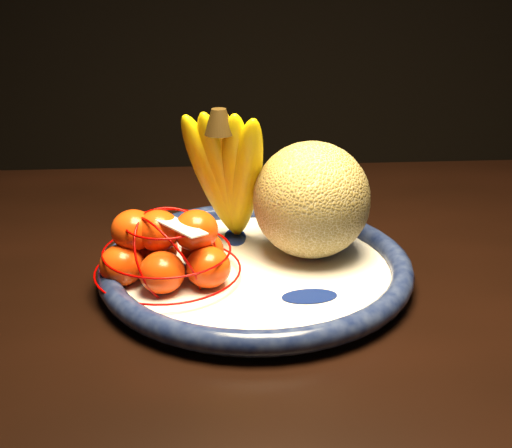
{
  "coord_description": "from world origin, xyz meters",
  "views": [
    {
      "loc": [
        -0.01,
        -0.77,
        1.15
      ],
      "look_at": [
        -0.04,
        -0.03,
        0.85
      ],
      "focal_mm": 45.0,
      "sensor_mm": 36.0,
      "label": 1
    }
  ],
  "objects_px": {
    "dining_table": "(225,326)",
    "banana_bunch": "(229,171)",
    "mandarin_bag": "(167,251)",
    "cantaloupe": "(311,200)",
    "fruit_bowl": "(256,267)"
  },
  "relations": [
    {
      "from": "dining_table",
      "to": "fruit_bowl",
      "type": "height_order",
      "value": "fruit_bowl"
    },
    {
      "from": "banana_bunch",
      "to": "mandarin_bag",
      "type": "relative_size",
      "value": 1.03
    },
    {
      "from": "dining_table",
      "to": "banana_bunch",
      "type": "distance_m",
      "value": 0.21
    },
    {
      "from": "fruit_bowl",
      "to": "banana_bunch",
      "type": "xyz_separation_m",
      "value": [
        -0.04,
        0.07,
        0.11
      ]
    },
    {
      "from": "cantaloupe",
      "to": "dining_table",
      "type": "bearing_deg",
      "value": -166.57
    },
    {
      "from": "fruit_bowl",
      "to": "mandarin_bag",
      "type": "relative_size",
      "value": 1.93
    },
    {
      "from": "banana_bunch",
      "to": "mandarin_bag",
      "type": "distance_m",
      "value": 0.14
    },
    {
      "from": "fruit_bowl",
      "to": "banana_bunch",
      "type": "relative_size",
      "value": 1.87
    },
    {
      "from": "dining_table",
      "to": "mandarin_bag",
      "type": "bearing_deg",
      "value": -146.56
    },
    {
      "from": "dining_table",
      "to": "mandarin_bag",
      "type": "relative_size",
      "value": 8.1
    },
    {
      "from": "dining_table",
      "to": "banana_bunch",
      "type": "relative_size",
      "value": 7.83
    },
    {
      "from": "mandarin_bag",
      "to": "banana_bunch",
      "type": "bearing_deg",
      "value": 56.91
    },
    {
      "from": "dining_table",
      "to": "cantaloupe",
      "type": "relative_size",
      "value": 10.94
    },
    {
      "from": "banana_bunch",
      "to": "mandarin_bag",
      "type": "height_order",
      "value": "banana_bunch"
    },
    {
      "from": "fruit_bowl",
      "to": "mandarin_bag",
      "type": "height_order",
      "value": "mandarin_bag"
    }
  ]
}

